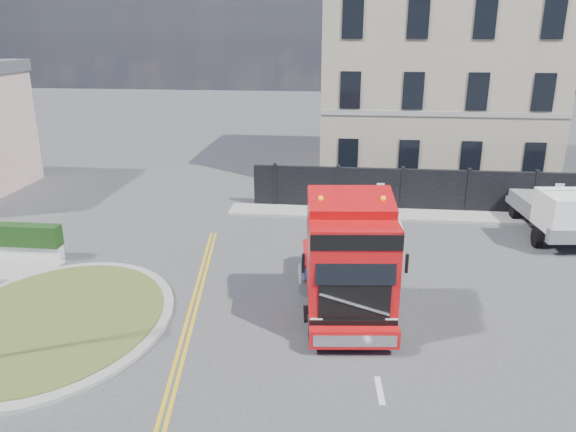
# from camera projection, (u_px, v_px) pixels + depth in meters

# --- Properties ---
(ground) EXTENTS (120.00, 120.00, 0.00)m
(ground) POSITION_uv_depth(u_px,v_px,m) (300.00, 290.00, 18.54)
(ground) COLOR #424244
(ground) RESTS_ON ground
(traffic_island) EXTENTS (6.80, 6.80, 0.17)m
(traffic_island) POSITION_uv_depth(u_px,v_px,m) (53.00, 321.00, 16.41)
(traffic_island) COLOR #989892
(traffic_island) RESTS_ON ground
(hoarding_fence) EXTENTS (18.80, 0.25, 2.00)m
(hoarding_fence) POSITION_uv_depth(u_px,v_px,m) (457.00, 191.00, 26.03)
(hoarding_fence) COLOR black
(hoarding_fence) RESTS_ON ground
(georgian_building) EXTENTS (12.30, 10.30, 12.80)m
(georgian_building) POSITION_uv_depth(u_px,v_px,m) (432.00, 73.00, 31.62)
(georgian_building) COLOR #B1A48C
(georgian_building) RESTS_ON ground
(pavement_far) EXTENTS (20.00, 1.60, 0.12)m
(pavement_far) POSITION_uv_depth(u_px,v_px,m) (447.00, 216.00, 25.54)
(pavement_far) COLOR #989892
(pavement_far) RESTS_ON ground
(truck) EXTENTS (2.98, 6.53, 3.79)m
(truck) POSITION_uv_depth(u_px,v_px,m) (348.00, 264.00, 16.31)
(truck) COLOR black
(truck) RESTS_ON ground
(flatbed_pickup) EXTENTS (2.61, 5.49, 2.21)m
(flatbed_pickup) POSITION_uv_depth(u_px,v_px,m) (562.00, 214.00, 22.30)
(flatbed_pickup) COLOR slate
(flatbed_pickup) RESTS_ON ground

